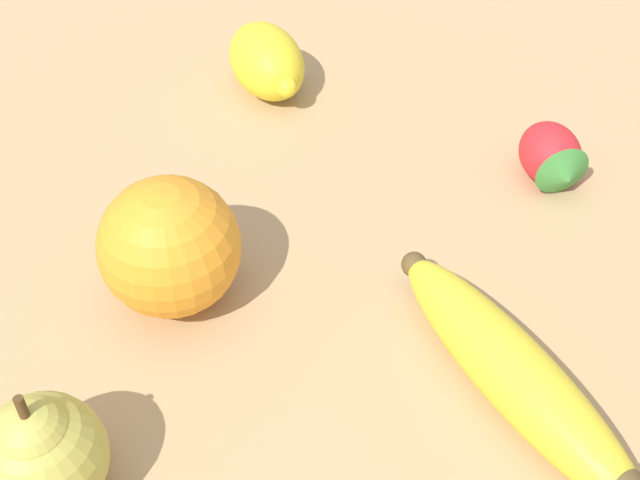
{
  "coord_description": "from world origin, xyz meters",
  "views": [
    {
      "loc": [
        0.12,
        0.38,
        0.43
      ],
      "look_at": [
        -0.05,
        0.03,
        0.03
      ],
      "focal_mm": 50.0,
      "sensor_mm": 36.0,
      "label": 1
    }
  ],
  "objects_px": {
    "orange": "(169,247)",
    "strawberry": "(553,157)",
    "pear": "(41,453)",
    "banana": "(517,376)",
    "lemon": "(267,62)"
  },
  "relations": [
    {
      "from": "lemon",
      "to": "strawberry",
      "type": "bearing_deg",
      "value": 126.75
    },
    {
      "from": "orange",
      "to": "pear",
      "type": "relative_size",
      "value": 1.03
    },
    {
      "from": "orange",
      "to": "strawberry",
      "type": "xyz_separation_m",
      "value": [
        -0.27,
        0.01,
        -0.02
      ]
    },
    {
      "from": "pear",
      "to": "strawberry",
      "type": "xyz_separation_m",
      "value": [
        -0.38,
        -0.09,
        -0.02
      ]
    },
    {
      "from": "pear",
      "to": "banana",
      "type": "bearing_deg",
      "value": 167.64
    },
    {
      "from": "orange",
      "to": "pear",
      "type": "bearing_deg",
      "value": 44.69
    },
    {
      "from": "strawberry",
      "to": "lemon",
      "type": "relative_size",
      "value": 0.74
    },
    {
      "from": "pear",
      "to": "strawberry",
      "type": "relative_size",
      "value": 1.33
    },
    {
      "from": "banana",
      "to": "lemon",
      "type": "distance_m",
      "value": 0.33
    },
    {
      "from": "banana",
      "to": "pear",
      "type": "xyz_separation_m",
      "value": [
        0.25,
        -0.05,
        0.02
      ]
    },
    {
      "from": "lemon",
      "to": "orange",
      "type": "bearing_deg",
      "value": 51.66
    },
    {
      "from": "strawberry",
      "to": "lemon",
      "type": "xyz_separation_m",
      "value": [
        0.14,
        -0.18,
        0.01
      ]
    },
    {
      "from": "strawberry",
      "to": "pear",
      "type": "bearing_deg",
      "value": -65.89
    },
    {
      "from": "orange",
      "to": "strawberry",
      "type": "relative_size",
      "value": 1.37
    },
    {
      "from": "orange",
      "to": "strawberry",
      "type": "bearing_deg",
      "value": 177.52
    }
  ]
}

